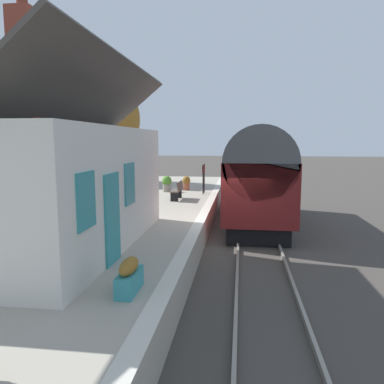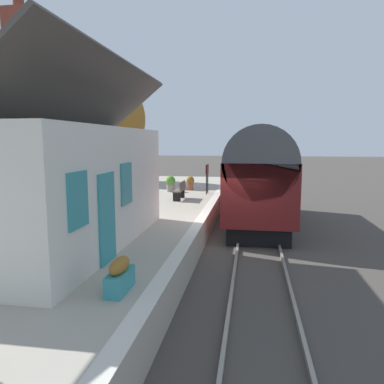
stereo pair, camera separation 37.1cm
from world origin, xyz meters
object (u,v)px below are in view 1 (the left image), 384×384
Objects in this scene: planter_under_sign at (129,276)px; planter_by_door at (121,194)px; planter_edge_far at (167,183)px; tree_far_left at (108,119)px; train at (256,175)px; station_building at (58,182)px; planter_bench_left at (186,182)px; station_sign_board at (204,172)px; bench_mid_platform at (178,190)px; tree_distant at (25,135)px.

planter_under_sign is 1.15× the size of planter_by_door.
tree_far_left reaches higher than planter_edge_far.
station_building is (-7.60, 5.52, 0.45)m from train.
planter_bench_left is 1.87m from station_sign_board.
station_sign_board is (2.84, 2.65, -0.09)m from train.
bench_mid_platform is 0.89× the size of station_sign_board.
tree_distant reaches higher than bench_mid_platform.
train reaches higher than planter_edge_far.
planter_under_sign is at bearing 179.74° from station_sign_board.
planter_bench_left is at bearing -99.90° from tree_distant.
planter_by_door is at bearing 126.80° from station_sign_board.
planter_under_sign is at bearing -143.77° from tree_distant.
planter_bench_left is 7.94m from tree_far_left.
planter_under_sign is 11.13m from planter_by_door.
train is 3.89m from station_sign_board.
planter_bench_left is at bearing 1.42° from bench_mid_platform.
station_building reaches higher than planter_under_sign.
tree_distant is (13.65, 9.27, 1.46)m from station_building.
tree_far_left is at bearing 51.41° from train.
planter_edge_far is (13.76, 2.05, 0.15)m from planter_under_sign.
station_sign_board is (13.29, -0.06, 0.87)m from planter_under_sign.
train is at bearing -90.77° from planter_by_door.
planter_under_sign is 0.14× the size of tree_distant.
station_sign_board reaches higher than planter_under_sign.
tree_far_left reaches higher than tree_distant.
station_building is 10.40× the size of planter_by_door.
train is at bearing -124.87° from planter_edge_far.
planter_edge_far is (10.92, -0.76, -1.26)m from station_building.
station_building is at bearing 176.03° from planter_edge_far.
station_sign_board reaches higher than planter_by_door.
station_building is 4.24m from planter_under_sign.
planter_bench_left is (0.81, -0.98, -0.03)m from planter_edge_far.
train is 5.43× the size of station_sign_board.
tree_far_left reaches higher than planter_by_door.
train reaches higher than bench_mid_platform.
tree_far_left is 5.47m from tree_distant.
tree_far_left is 1.27× the size of tree_distant.
station_building reaches higher than planter_bench_left.
bench_mid_platform is 12.65m from tree_distant.
planter_edge_far is 1.16× the size of planter_by_door.
bench_mid_platform is 2.71m from planter_by_door.
train is at bearing -99.49° from bench_mid_platform.
planter_under_sign is (-2.84, -2.81, -1.42)m from station_building.
station_building is 16.57m from tree_distant.
tree_far_left is at bearing 48.17° from planter_edge_far.
planter_edge_far is (2.70, 1.07, -0.01)m from bench_mid_platform.
station_building is 1.30× the size of tree_distant.
station_building is 8.93× the size of planter_edge_far.
station_building is 11.93m from planter_bench_left.
bench_mid_platform is (8.22, -1.83, -1.25)m from station_building.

